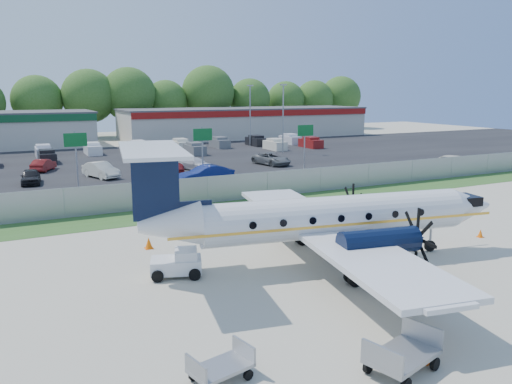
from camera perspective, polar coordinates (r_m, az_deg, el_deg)
name	(u,v)px	position (r m, az deg, el deg)	size (l,w,h in m)	color
ground	(310,259)	(25.17, 6.17, -7.58)	(170.00, 170.00, 0.00)	#B8B19C
grass_verge	(218,209)	(35.45, -4.34, -1.91)	(170.00, 4.00, 0.02)	#2D561E
access_road	(186,191)	(41.87, -7.98, 0.09)	(170.00, 8.00, 0.02)	black
parking_lot	(130,160)	(61.89, -14.25, 3.52)	(170.00, 32.00, 0.02)	black
perimeter_fence	(208,190)	(37.06, -5.54, 0.23)	(120.00, 0.06, 1.99)	gray
building_east	(246,122)	(90.91, -1.13, 7.96)	(44.40, 12.40, 5.24)	beige
sign_left	(76,148)	(43.40, -19.89, 4.73)	(1.80, 0.26, 5.00)	gray
sign_mid	(203,142)	(45.97, -6.12, 5.69)	(1.80, 0.26, 5.00)	gray
sign_right	(305,137)	(50.85, 5.64, 6.25)	(1.80, 0.26, 5.00)	gray
light_pole_ne	(283,114)	(66.75, 3.12, 8.91)	(0.90, 0.35, 9.09)	gray
light_pole_se	(250,111)	(75.59, -0.68, 9.22)	(0.90, 0.35, 9.09)	gray
tree_line	(87,137)	(95.20, -18.73, 5.93)	(112.00, 6.00, 14.00)	#2E581A
aircraft	(327,217)	(24.14, 8.13, -2.87)	(19.13, 18.77, 5.84)	silver
pushback_tug	(179,263)	(22.94, -8.84, -8.04)	(2.55, 2.19, 1.21)	silver
baggage_cart_near	(221,367)	(15.18, -4.04, -19.28)	(1.95, 1.42, 0.93)	gray
baggage_cart_far	(402,354)	(16.08, 16.39, -17.37)	(2.56, 1.93, 1.19)	gray
cone_nose	(480,233)	(31.26, 24.26, -4.34)	(0.33, 0.33, 0.46)	#FC6507
cone_port_wing	(427,353)	(16.95, 19.00, -16.96)	(0.43, 0.43, 0.61)	#FC6507
cone_starboard_wing	(149,243)	(27.09, -12.16, -5.75)	(0.43, 0.43, 0.61)	#FC6507
road_car_mid	(206,184)	(44.95, -5.76, 0.91)	(1.78, 5.11, 1.68)	navy
road_car_east	(454,171)	(55.99, 21.68, 2.24)	(2.77, 6.02, 1.67)	beige
parked_car_a	(31,184)	(49.10, -24.30, 0.84)	(1.59, 3.95, 1.34)	black
parked_car_b	(101,178)	(50.22, -17.25, 1.56)	(1.60, 4.58, 1.51)	beige
parked_car_c	(163,173)	(51.87, -10.58, 2.19)	(1.71, 4.91, 1.62)	maroon
parked_car_d	(195,170)	(53.19, -6.94, 2.53)	(1.80, 4.43, 1.29)	silver
parked_car_e	(271,165)	(56.40, 1.75, 3.11)	(2.32, 5.02, 1.40)	#595B5E
parked_car_f	(44,171)	(56.53, -23.07, 2.22)	(1.35, 3.88, 1.28)	maroon
parked_car_g	(174,163)	(59.01, -9.35, 3.34)	(1.61, 4.62, 1.52)	maroon
far_parking_rows	(121,156)	(66.75, -15.18, 4.02)	(56.00, 10.00, 1.60)	gray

